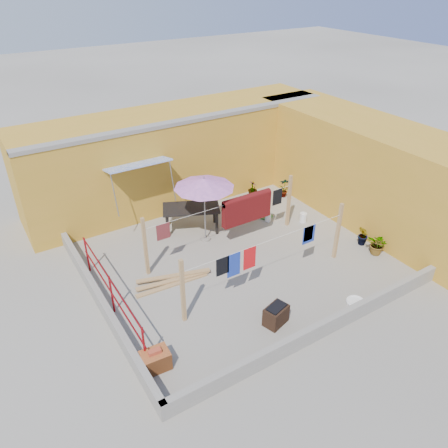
# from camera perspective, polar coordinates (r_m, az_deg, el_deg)

# --- Properties ---
(ground) EXTENTS (80.00, 80.00, 0.00)m
(ground) POSITION_cam_1_polar(r_m,az_deg,el_deg) (12.90, 1.81, -4.70)
(ground) COLOR #9E998E
(ground) RESTS_ON ground
(wall_back) EXTENTS (11.00, 3.27, 3.21)m
(wall_back) POSITION_cam_1_polar(r_m,az_deg,el_deg) (15.95, -6.06, 9.04)
(wall_back) COLOR #BF882A
(wall_back) RESTS_ON ground
(wall_right) EXTENTS (2.40, 9.00, 3.20)m
(wall_right) POSITION_cam_1_polar(r_m,az_deg,el_deg) (15.28, 18.49, 6.52)
(wall_right) COLOR #BF882A
(wall_right) RESTS_ON ground
(parapet_front) EXTENTS (8.30, 0.16, 0.44)m
(parapet_front) POSITION_cam_1_polar(r_m,az_deg,el_deg) (10.68, 12.82, -13.15)
(parapet_front) COLOR gray
(parapet_front) RESTS_ON ground
(parapet_left) EXTENTS (0.16, 7.30, 0.44)m
(parapet_left) POSITION_cam_1_polar(r_m,az_deg,el_deg) (11.47, -15.66, -9.95)
(parapet_left) COLOR gray
(parapet_left) RESTS_ON ground
(red_railing) EXTENTS (0.05, 4.20, 1.10)m
(red_railing) POSITION_cam_1_polar(r_m,az_deg,el_deg) (11.05, -14.57, -8.21)
(red_railing) COLOR maroon
(red_railing) RESTS_ON ground
(clothesline_rig) EXTENTS (5.09, 2.35, 1.80)m
(clothesline_rig) POSITION_cam_1_polar(r_m,az_deg,el_deg) (12.99, 2.98, 1.13)
(clothesline_rig) COLOR tan
(clothesline_rig) RESTS_ON ground
(patio_umbrella) EXTENTS (1.87, 1.87, 2.18)m
(patio_umbrella) POSITION_cam_1_polar(r_m,az_deg,el_deg) (12.86, -2.62, 5.30)
(patio_umbrella) COLOR gray
(patio_umbrella) RESTS_ON ground
(outdoor_table) EXTENTS (2.00, 1.56, 0.84)m
(outdoor_table) POSITION_cam_1_polar(r_m,az_deg,el_deg) (13.97, -4.32, 1.92)
(outdoor_table) COLOR black
(outdoor_table) RESTS_ON ground
(brick_stack) EXTENTS (0.63, 0.48, 0.53)m
(brick_stack) POSITION_cam_1_polar(r_m,az_deg,el_deg) (9.87, -8.94, -17.14)
(brick_stack) COLOR #A65426
(brick_stack) RESTS_ON ground
(lumber_pile) EXTENTS (2.19, 0.73, 0.13)m
(lumber_pile) POSITION_cam_1_polar(r_m,az_deg,el_deg) (12.10, -6.68, -7.31)
(lumber_pile) COLOR tan
(lumber_pile) RESTS_ON ground
(brazier) EXTENTS (0.67, 0.54, 0.53)m
(brazier) POSITION_cam_1_polar(r_m,az_deg,el_deg) (10.77, 6.80, -11.71)
(brazier) COLOR black
(brazier) RESTS_ON ground
(white_basin) EXTENTS (0.49, 0.49, 0.08)m
(white_basin) POSITION_cam_1_polar(r_m,az_deg,el_deg) (11.86, 16.82, -9.72)
(white_basin) COLOR silver
(white_basin) RESTS_ON ground
(water_jug_a) EXTENTS (0.24, 0.24, 0.37)m
(water_jug_a) POSITION_cam_1_polar(r_m,az_deg,el_deg) (14.91, 10.30, 0.85)
(water_jug_a) COLOR silver
(water_jug_a) RESTS_ON ground
(water_jug_b) EXTENTS (0.21, 0.21, 0.33)m
(water_jug_b) POSITION_cam_1_polar(r_m,az_deg,el_deg) (14.80, 5.78, 0.91)
(water_jug_b) COLOR silver
(water_jug_b) RESTS_ON ground
(green_hose) EXTENTS (0.54, 0.54, 0.08)m
(green_hose) POSITION_cam_1_polar(r_m,az_deg,el_deg) (15.12, 5.37, 1.15)
(green_hose) COLOR #197319
(green_hose) RESTS_ON ground
(plant_back_a) EXTENTS (0.86, 0.80, 0.79)m
(plant_back_a) POSITION_cam_1_polar(r_m,az_deg,el_deg) (14.89, 3.11, 2.32)
(plant_back_a) COLOR #205418
(plant_back_a) RESTS_ON ground
(plant_back_b) EXTENTS (0.36, 0.36, 0.63)m
(plant_back_b) POSITION_cam_1_polar(r_m,az_deg,el_deg) (16.28, 3.76, 4.62)
(plant_back_b) COLOR #205418
(plant_back_b) RESTS_ON ground
(plant_right_a) EXTENTS (0.49, 0.44, 0.77)m
(plant_right_a) POSITION_cam_1_polar(r_m,az_deg,el_deg) (16.34, 7.90, 4.77)
(plant_right_a) COLOR #205418
(plant_right_a) RESTS_ON ground
(plant_right_b) EXTENTS (0.45, 0.48, 0.68)m
(plant_right_b) POSITION_cam_1_polar(r_m,az_deg,el_deg) (14.03, 17.74, -1.46)
(plant_right_b) COLOR #205418
(plant_right_b) RESTS_ON ground
(plant_right_c) EXTENTS (0.62, 0.68, 0.67)m
(plant_right_c) POSITION_cam_1_polar(r_m,az_deg,el_deg) (13.74, 19.49, -2.56)
(plant_right_c) COLOR #205418
(plant_right_c) RESTS_ON ground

